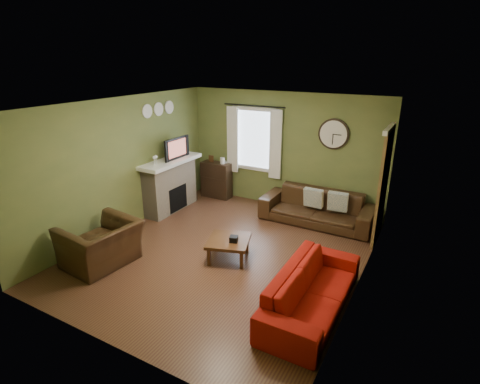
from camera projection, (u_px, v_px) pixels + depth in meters
The scene contains 31 objects.
floor at pixel (224, 253), 6.68m from camera, with size 4.60×5.20×0.00m, color #513020.
ceiling at pixel (222, 105), 5.78m from camera, with size 4.60×5.20×0.00m, color white.
wall_left at pixel (122, 166), 7.27m from camera, with size 0.00×5.20×2.60m, color olive.
wall_right at pixel (365, 210), 5.18m from camera, with size 0.00×5.20×2.60m, color olive.
wall_back at pixel (284, 151), 8.36m from camera, with size 4.60×0.00×2.60m, color olive.
wall_front at pixel (100, 252), 4.09m from camera, with size 4.60×0.00×2.60m, color olive.
fireplace at pixel (170, 187), 8.39m from camera, with size 0.40×1.40×1.10m, color tan.
firebox at pixel (178, 198), 8.39m from camera, with size 0.04×0.60×0.55m, color black.
mantel at pixel (170, 161), 8.17m from camera, with size 0.58×1.60×0.08m, color white.
tv at pixel (174, 150), 8.21m from camera, with size 0.60×0.08×0.35m, color black.
tv_screen at pixel (177, 148), 8.15m from camera, with size 0.02×0.62×0.36m, color #994C3F.
medallion_left at pixel (147, 111), 7.59m from camera, with size 0.28×0.28×0.03m, color white.
medallion_mid at pixel (159, 109), 7.88m from camera, with size 0.28×0.28×0.03m, color white.
medallion_right at pixel (169, 107), 8.17m from camera, with size 0.28×0.28×0.03m, color white.
window_pane at pixel (255, 139), 8.60m from camera, with size 1.00×0.02×1.30m, color silver, non-canonical shape.
curtain_rod at pixel (254, 106), 8.25m from camera, with size 0.03×0.03×1.50m, color black.
curtain_left at pixel (233, 140), 8.78m from camera, with size 0.28×0.04×1.55m, color white.
curtain_right at pixel (275, 145), 8.28m from camera, with size 0.28×0.04×1.55m, color white.
wall_clock at pixel (333, 134), 7.65m from camera, with size 0.64×0.06×0.64m, color white, non-canonical shape.
door at pixel (383, 188), 6.80m from camera, with size 0.05×0.90×2.10m, color brown.
bookshelf at pixel (216, 180), 9.19m from camera, with size 0.74×0.31×0.88m, color black, non-canonical shape.
book at pixel (221, 159), 9.00m from camera, with size 0.16×0.21×0.02m, color #472914.
sofa_brown at pixel (317, 207), 7.79m from camera, with size 2.31×0.90×0.67m, color #321E10.
pillow_left at pixel (338, 202), 7.53m from camera, with size 0.40×0.12×0.40m, color #A5ACA1.
pillow_right at pixel (313, 198), 7.72m from camera, with size 0.39×0.12×0.39m, color #A5ACA1.
sofa_red at pixel (312, 290), 5.10m from camera, with size 2.11×0.83×0.62m, color #9A1008.
armchair at pixel (101, 244), 6.21m from camera, with size 1.13×0.99×0.74m, color #321E10.
coffee_table at pixel (229, 249), 6.43m from camera, with size 0.69×0.69×0.37m, color #472914, non-canonical shape.
tissue_box at pixel (234, 240), 6.29m from camera, with size 0.13×0.13×0.10m, color black.
wine_glass_a at pixel (154, 161), 7.69m from camera, with size 0.07×0.07×0.19m, color white, non-canonical shape.
wine_glass_b at pixel (156, 160), 7.74m from camera, with size 0.07×0.07×0.20m, color white, non-canonical shape.
Camera 1 is at (3.10, -5.02, 3.32)m, focal length 28.00 mm.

